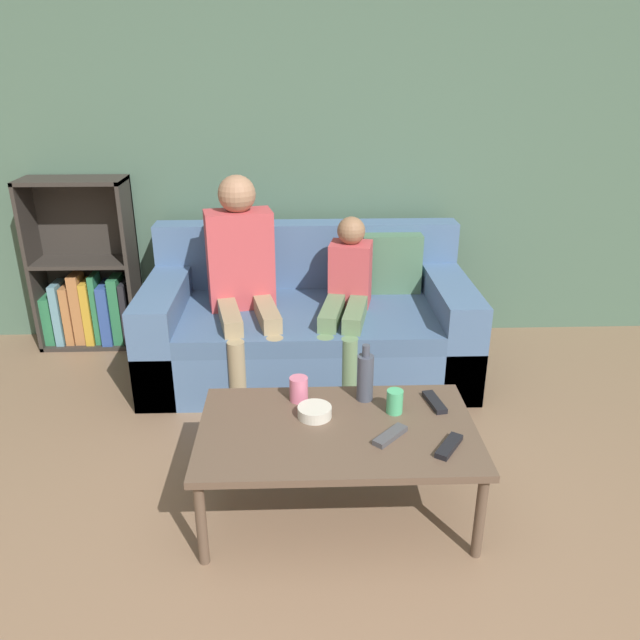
# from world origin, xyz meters

# --- Properties ---
(wall_back) EXTENTS (12.00, 0.06, 2.60)m
(wall_back) POSITION_xyz_m (0.00, 2.92, 1.30)
(wall_back) COLOR #4C6B56
(wall_back) RESTS_ON ground_plane
(couch) EXTENTS (1.87, 0.97, 0.81)m
(couch) POSITION_xyz_m (-0.04, 2.35, 0.27)
(couch) COLOR #4C6B93
(couch) RESTS_ON ground_plane
(bookshelf) EXTENTS (0.63, 0.28, 1.08)m
(bookshelf) POSITION_xyz_m (-1.46, 2.76, 0.40)
(bookshelf) COLOR #332D28
(bookshelf) RESTS_ON ground_plane
(coffee_table) EXTENTS (1.11, 0.67, 0.39)m
(coffee_table) POSITION_xyz_m (0.04, 1.04, 0.36)
(coffee_table) COLOR brown
(coffee_table) RESTS_ON ground_plane
(person_adult) EXTENTS (0.46, 0.71, 1.17)m
(person_adult) POSITION_xyz_m (-0.42, 2.27, 0.66)
(person_adult) COLOR #9E8966
(person_adult) RESTS_ON ground_plane
(person_child) EXTENTS (0.35, 0.68, 0.93)m
(person_child) POSITION_xyz_m (0.17, 2.21, 0.52)
(person_child) COLOR #66845B
(person_child) RESTS_ON ground_plane
(cup_near) EXTENTS (0.08, 0.08, 0.11)m
(cup_near) POSITION_xyz_m (-0.11, 1.27, 0.45)
(cup_near) COLOR pink
(cup_near) RESTS_ON coffee_table
(cup_far) EXTENTS (0.07, 0.07, 0.10)m
(cup_far) POSITION_xyz_m (0.29, 1.15, 0.44)
(cup_far) COLOR #4CB77A
(cup_far) RESTS_ON coffee_table
(tv_remote_0) EXTENTS (0.14, 0.17, 0.02)m
(tv_remote_0) POSITION_xyz_m (0.45, 0.88, 0.40)
(tv_remote_0) COLOR black
(tv_remote_0) RESTS_ON coffee_table
(tv_remote_1) EXTENTS (0.08, 0.18, 0.02)m
(tv_remote_1) POSITION_xyz_m (0.47, 1.21, 0.40)
(tv_remote_1) COLOR black
(tv_remote_1) RESTS_ON coffee_table
(tv_remote_2) EXTENTS (0.15, 0.16, 0.02)m
(tv_remote_2) POSITION_xyz_m (0.24, 0.96, 0.40)
(tv_remote_2) COLOR #47474C
(tv_remote_2) RESTS_ON coffee_table
(snack_bowl) EXTENTS (0.14, 0.14, 0.05)m
(snack_bowl) POSITION_xyz_m (-0.04, 1.13, 0.41)
(snack_bowl) COLOR beige
(snack_bowl) RESTS_ON coffee_table
(bottle) EXTENTS (0.07, 0.07, 0.26)m
(bottle) POSITION_xyz_m (0.17, 1.27, 0.50)
(bottle) COLOR #424756
(bottle) RESTS_ON coffee_table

